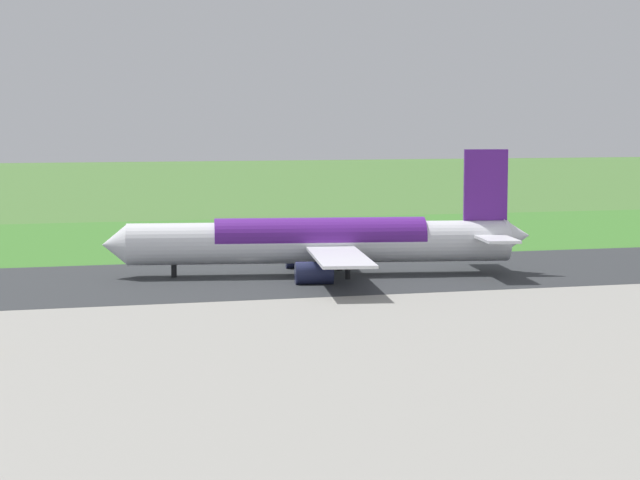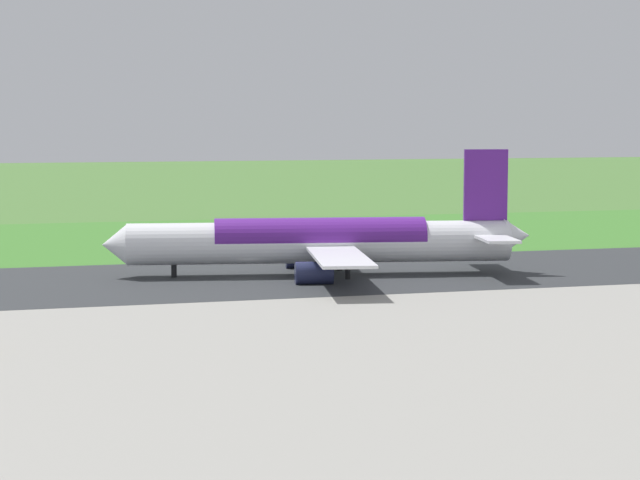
{
  "view_description": "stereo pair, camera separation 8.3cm",
  "coord_description": "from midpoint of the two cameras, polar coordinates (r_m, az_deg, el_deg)",
  "views": [
    {
      "loc": [
        29.36,
        138.98,
        19.57
      ],
      "look_at": [
        -9.1,
        0.0,
        4.5
      ],
      "focal_mm": 64.96,
      "sensor_mm": 36.0,
      "label": 1
    },
    {
      "loc": [
        29.28,
        139.0,
        19.57
      ],
      "look_at": [
        -9.1,
        0.0,
        4.5
      ],
      "focal_mm": 64.96,
      "sensor_mm": 36.0,
      "label": 2
    }
  ],
  "objects": [
    {
      "name": "ground_plane",
      "position": [
        143.39,
        -3.53,
        -1.89
      ],
      "size": [
        800.0,
        800.0,
        0.0
      ],
      "primitive_type": "plane",
      "color": "#477233"
    },
    {
      "name": "no_stopping_sign",
      "position": [
        189.34,
        -8.89,
        0.39
      ],
      "size": [
        0.6,
        0.1,
        2.37
      ],
      "color": "slate",
      "rests_on": "ground"
    },
    {
      "name": "traffic_cone_orange",
      "position": [
        183.59,
        -10.05,
        -0.16
      ],
      "size": [
        0.4,
        0.4,
        0.55
      ],
      "primitive_type": "cone",
      "color": "orange",
      "rests_on": "ground"
    },
    {
      "name": "runway_asphalt",
      "position": [
        143.38,
        -3.53,
        -1.88
      ],
      "size": [
        600.0,
        35.21,
        0.06
      ],
      "primitive_type": "cube",
      "color": "#2D3033",
      "rests_on": "ground"
    },
    {
      "name": "grass_verge_foreground",
      "position": [
        186.32,
        -6.33,
        -0.09
      ],
      "size": [
        600.0,
        80.0,
        0.04
      ],
      "primitive_type": "cube",
      "color": "#3C782B",
      "rests_on": "ground"
    },
    {
      "name": "apron_concrete",
      "position": [
        80.28,
        6.52,
        -8.16
      ],
      "size": [
        440.0,
        110.0,
        0.05
      ],
      "primitive_type": "cube",
      "color": "gray",
      "rests_on": "ground"
    },
    {
      "name": "airliner_main",
      "position": [
        145.04,
        0.13,
        -0.06
      ],
      "size": [
        53.98,
        44.39,
        15.88
      ],
      "color": "white",
      "rests_on": "ground"
    }
  ]
}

